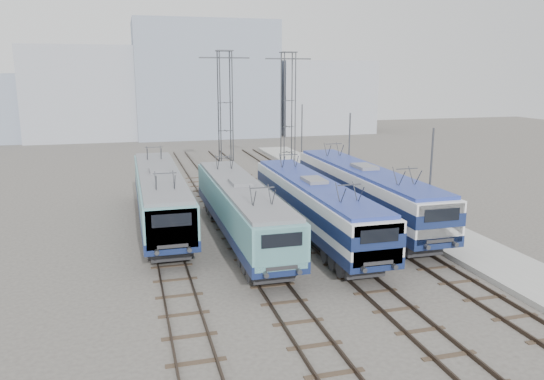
{
  "coord_description": "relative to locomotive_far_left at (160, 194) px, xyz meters",
  "views": [
    {
      "loc": [
        -8.69,
        -25.26,
        10.17
      ],
      "look_at": [
        0.2,
        7.0,
        2.71
      ],
      "focal_mm": 35.0,
      "sensor_mm": 36.0,
      "label": 1
    }
  ],
  "objects": [
    {
      "name": "ground",
      "position": [
        6.75,
        -9.64,
        -2.27
      ],
      "size": [
        160.0,
        160.0,
        0.0
      ],
      "primitive_type": "plane",
      "color": "#514C47"
    },
    {
      "name": "platform",
      "position": [
        16.95,
        -1.64,
        -2.12
      ],
      "size": [
        4.0,
        70.0,
        0.3
      ],
      "primitive_type": "cube",
      "color": "#9E9E99",
      "rests_on": "ground"
    },
    {
      "name": "locomotive_far_left",
      "position": [
        0.0,
        0.0,
        0.0
      ],
      "size": [
        2.89,
        18.26,
        3.44
      ],
      "color": "#13204B",
      "rests_on": "ground"
    },
    {
      "name": "locomotive_center_left",
      "position": [
        4.5,
        -4.6,
        -0.08
      ],
      "size": [
        2.79,
        17.6,
        3.31
      ],
      "color": "#13204B",
      "rests_on": "ground"
    },
    {
      "name": "locomotive_center_right",
      "position": [
        9.0,
        -5.12,
        -0.01
      ],
      "size": [
        2.8,
        17.68,
        3.32
      ],
      "color": "#13204B",
      "rests_on": "ground"
    },
    {
      "name": "locomotive_far_right",
      "position": [
        13.5,
        -2.66,
        0.11
      ],
      "size": [
        2.96,
        18.71,
        3.52
      ],
      "color": "#13204B",
      "rests_on": "ground"
    },
    {
      "name": "catenary_tower_west",
      "position": [
        6.75,
        12.36,
        4.37
      ],
      "size": [
        4.5,
        1.2,
        12.0
      ],
      "color": "#3F4247",
      "rests_on": "ground"
    },
    {
      "name": "catenary_tower_east",
      "position": [
        13.25,
        14.36,
        4.37
      ],
      "size": [
        4.5,
        1.2,
        12.0
      ],
      "color": "#3F4247",
      "rests_on": "ground"
    },
    {
      "name": "mast_front",
      "position": [
        15.35,
        -7.64,
        1.23
      ],
      "size": [
        0.12,
        0.12,
        7.0
      ],
      "primitive_type": "cylinder",
      "color": "#3F4247",
      "rests_on": "ground"
    },
    {
      "name": "mast_mid",
      "position": [
        15.35,
        4.36,
        1.23
      ],
      "size": [
        0.12,
        0.12,
        7.0
      ],
      "primitive_type": "cylinder",
      "color": "#3F4247",
      "rests_on": "ground"
    },
    {
      "name": "mast_rear",
      "position": [
        15.35,
        16.36,
        1.23
      ],
      "size": [
        0.12,
        0.12,
        7.0
      ],
      "primitive_type": "cylinder",
      "color": "#3F4247",
      "rests_on": "ground"
    },
    {
      "name": "safety_cone",
      "position": [
        16.64,
        -8.92,
        -1.68
      ],
      "size": [
        0.32,
        0.32,
        0.58
      ],
      "primitive_type": "cone",
      "color": "#E5541F",
      "rests_on": "platform"
    },
    {
      "name": "building_west",
      "position": [
        -7.25,
        52.36,
        4.73
      ],
      "size": [
        18.0,
        12.0,
        14.0
      ],
      "primitive_type": "cube",
      "color": "#A1A7B3",
      "rests_on": "ground"
    },
    {
      "name": "building_center",
      "position": [
        10.75,
        52.36,
        6.73
      ],
      "size": [
        22.0,
        14.0,
        18.0
      ],
      "primitive_type": "cube",
      "color": "#8793A7",
      "rests_on": "ground"
    },
    {
      "name": "building_east",
      "position": [
        30.75,
        52.36,
        3.73
      ],
      "size": [
        16.0,
        12.0,
        12.0
      ],
      "primitive_type": "cube",
      "color": "#A1A7B3",
      "rests_on": "ground"
    }
  ]
}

